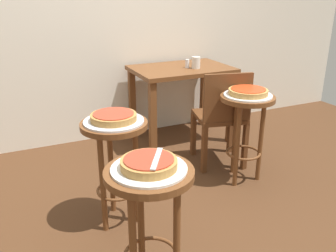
{
  "coord_description": "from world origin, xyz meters",
  "views": [
    {
      "loc": [
        -0.98,
        -1.92,
        1.48
      ],
      "look_at": [
        -0.05,
        0.09,
        0.64
      ],
      "focal_mm": 39.03,
      "sensor_mm": 36.0,
      "label": 1
    }
  ],
  "objects_px": {
    "serving_plate_leftside": "(248,95)",
    "pizza_server_knife": "(157,158)",
    "cup_near_edge": "(196,63)",
    "pizza_foreground": "(149,163)",
    "stool_middle": "(115,149)",
    "serving_plate_middle": "(114,121)",
    "wooden_chair": "(222,115)",
    "stool_foreground": "(150,204)",
    "dining_table": "(181,80)",
    "stool_leftside": "(246,118)",
    "serving_plate_foreground": "(149,169)",
    "pizza_middle": "(114,117)",
    "pizza_leftside": "(248,92)",
    "condiment_shaker": "(187,64)"
  },
  "relations": [
    {
      "from": "serving_plate_foreground",
      "to": "serving_plate_middle",
      "type": "xyz_separation_m",
      "value": [
        0.04,
        0.67,
        0.0
      ]
    },
    {
      "from": "serving_plate_leftside",
      "to": "stool_middle",
      "type": "bearing_deg",
      "value": -173.42
    },
    {
      "from": "pizza_middle",
      "to": "wooden_chair",
      "type": "xyz_separation_m",
      "value": [
        1.06,
        0.42,
        -0.28
      ]
    },
    {
      "from": "serving_plate_middle",
      "to": "serving_plate_foreground",
      "type": "bearing_deg",
      "value": -93.37
    },
    {
      "from": "serving_plate_leftside",
      "to": "pizza_server_knife",
      "type": "bearing_deg",
      "value": -143.44
    },
    {
      "from": "stool_leftside",
      "to": "dining_table",
      "type": "relative_size",
      "value": 0.75
    },
    {
      "from": "stool_leftside",
      "to": "serving_plate_foreground",
      "type": "bearing_deg",
      "value": -144.84
    },
    {
      "from": "serving_plate_foreground",
      "to": "serving_plate_middle",
      "type": "distance_m",
      "value": 0.67
    },
    {
      "from": "pizza_leftside",
      "to": "condiment_shaker",
      "type": "bearing_deg",
      "value": 91.93
    },
    {
      "from": "stool_middle",
      "to": "cup_near_edge",
      "type": "relative_size",
      "value": 6.39
    },
    {
      "from": "pizza_leftside",
      "to": "serving_plate_foreground",
      "type": "bearing_deg",
      "value": -144.84
    },
    {
      "from": "pizza_server_knife",
      "to": "wooden_chair",
      "type": "bearing_deg",
      "value": -12.17
    },
    {
      "from": "serving_plate_middle",
      "to": "stool_middle",
      "type": "bearing_deg",
      "value": -165.96
    },
    {
      "from": "pizza_foreground",
      "to": "condiment_shaker",
      "type": "height_order",
      "value": "condiment_shaker"
    },
    {
      "from": "stool_foreground",
      "to": "pizza_server_knife",
      "type": "bearing_deg",
      "value": -33.69
    },
    {
      "from": "pizza_foreground",
      "to": "wooden_chair",
      "type": "height_order",
      "value": "wooden_chair"
    },
    {
      "from": "pizza_foreground",
      "to": "pizza_server_knife",
      "type": "distance_m",
      "value": 0.04
    },
    {
      "from": "dining_table",
      "to": "pizza_server_knife",
      "type": "distance_m",
      "value": 2.08
    },
    {
      "from": "serving_plate_leftside",
      "to": "pizza_server_knife",
      "type": "xyz_separation_m",
      "value": [
        -1.1,
        -0.82,
        0.06
      ]
    },
    {
      "from": "wooden_chair",
      "to": "pizza_server_knife",
      "type": "bearing_deg",
      "value": -134.04
    },
    {
      "from": "stool_foreground",
      "to": "stool_leftside",
      "type": "bearing_deg",
      "value": 35.16
    },
    {
      "from": "stool_foreground",
      "to": "cup_near_edge",
      "type": "xyz_separation_m",
      "value": [
        1.17,
        1.68,
        0.27
      ]
    },
    {
      "from": "serving_plate_middle",
      "to": "dining_table",
      "type": "bearing_deg",
      "value": 47.32
    },
    {
      "from": "serving_plate_leftside",
      "to": "pizza_leftside",
      "type": "relative_size",
      "value": 1.24
    },
    {
      "from": "pizza_leftside",
      "to": "cup_near_edge",
      "type": "distance_m",
      "value": 0.88
    },
    {
      "from": "pizza_middle",
      "to": "stool_leftside",
      "type": "bearing_deg",
      "value": 6.58
    },
    {
      "from": "cup_near_edge",
      "to": "wooden_chair",
      "type": "bearing_deg",
      "value": -96.02
    },
    {
      "from": "stool_leftside",
      "to": "cup_near_edge",
      "type": "height_order",
      "value": "cup_near_edge"
    },
    {
      "from": "serving_plate_leftside",
      "to": "stool_leftside",
      "type": "bearing_deg",
      "value": 90.0
    },
    {
      "from": "pizza_leftside",
      "to": "cup_near_edge",
      "type": "xyz_separation_m",
      "value": [
        0.03,
        0.88,
        0.06
      ]
    },
    {
      "from": "pizza_foreground",
      "to": "serving_plate_leftside",
      "type": "distance_m",
      "value": 1.38
    },
    {
      "from": "stool_middle",
      "to": "cup_near_edge",
      "type": "bearing_deg",
      "value": 41.76
    },
    {
      "from": "stool_middle",
      "to": "pizza_leftside",
      "type": "bearing_deg",
      "value": 6.58
    },
    {
      "from": "stool_foreground",
      "to": "pizza_foreground",
      "type": "xyz_separation_m",
      "value": [
        0.0,
        0.0,
        0.21
      ]
    },
    {
      "from": "serving_plate_middle",
      "to": "cup_near_edge",
      "type": "bearing_deg",
      "value": 41.76
    },
    {
      "from": "serving_plate_foreground",
      "to": "condiment_shaker",
      "type": "xyz_separation_m",
      "value": [
        1.1,
        1.73,
        0.08
      ]
    },
    {
      "from": "serving_plate_leftside",
      "to": "pizza_server_knife",
      "type": "relative_size",
      "value": 1.67
    },
    {
      "from": "serving_plate_middle",
      "to": "pizza_leftside",
      "type": "distance_m",
      "value": 1.1
    },
    {
      "from": "stool_foreground",
      "to": "dining_table",
      "type": "xyz_separation_m",
      "value": [
        1.06,
        1.78,
        0.09
      ]
    },
    {
      "from": "cup_near_edge",
      "to": "dining_table",
      "type": "bearing_deg",
      "value": 135.5
    },
    {
      "from": "stool_leftside",
      "to": "serving_plate_middle",
      "type": "bearing_deg",
      "value": -173.42
    },
    {
      "from": "pizza_leftside",
      "to": "dining_table",
      "type": "distance_m",
      "value": 0.99
    },
    {
      "from": "serving_plate_leftside",
      "to": "cup_near_edge",
      "type": "distance_m",
      "value": 0.88
    },
    {
      "from": "pizza_leftside",
      "to": "condiment_shaker",
      "type": "xyz_separation_m",
      "value": [
        -0.03,
        0.93,
        0.05
      ]
    },
    {
      "from": "pizza_middle",
      "to": "serving_plate_leftside",
      "type": "distance_m",
      "value": 1.1
    },
    {
      "from": "serving_plate_middle",
      "to": "stool_leftside",
      "type": "distance_m",
      "value": 1.11
    },
    {
      "from": "serving_plate_leftside",
      "to": "serving_plate_middle",
      "type": "bearing_deg",
      "value": -173.42
    },
    {
      "from": "dining_table",
      "to": "stool_middle",
      "type": "bearing_deg",
      "value": -132.68
    },
    {
      "from": "stool_middle",
      "to": "serving_plate_middle",
      "type": "distance_m",
      "value": 0.18
    },
    {
      "from": "stool_leftside",
      "to": "wooden_chair",
      "type": "height_order",
      "value": "wooden_chair"
    }
  ]
}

